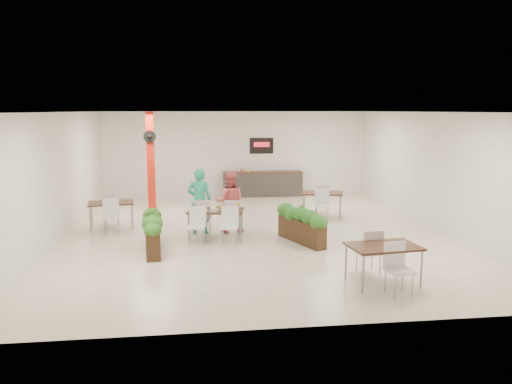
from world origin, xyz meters
TOP-DOWN VIEW (x-y plane):
  - ground at (0.00, 0.00)m, footprint 12.00×12.00m
  - room_shell at (0.00, 0.00)m, footprint 10.10×12.10m
  - red_column at (-3.00, 3.79)m, footprint 0.40×0.41m
  - service_counter at (1.00, 5.65)m, footprint 3.00×0.64m
  - main_table at (-1.08, -0.56)m, footprint 1.51×1.79m
  - diner_man at (-1.47, 0.09)m, footprint 0.70×0.51m
  - diner_woman at (-0.67, 0.09)m, footprint 0.90×0.75m
  - planter_left at (-2.58, -1.47)m, footprint 0.54×1.96m
  - planter_right at (1.02, -1.19)m, footprint 0.93×1.71m
  - side_table_a at (-3.87, 0.89)m, footprint 1.31×1.66m
  - side_table_b at (2.31, 1.77)m, footprint 1.41×1.67m
  - side_table_c at (1.90, -4.30)m, footprint 1.38×1.66m

SIDE VIEW (x-z plane):
  - ground at x=0.00m, z-range 0.00..0.00m
  - planter_right at x=1.02m, z-range 0.02..0.96m
  - service_counter at x=1.00m, z-range -0.61..1.59m
  - planter_left at x=-2.58m, z-range 0.00..1.03m
  - side_table_a at x=-3.87m, z-range 0.17..1.09m
  - side_table_b at x=2.31m, z-range 0.17..1.10m
  - side_table_c at x=1.90m, z-range 0.17..1.10m
  - main_table at x=-1.08m, z-range 0.17..1.10m
  - diner_woman at x=-0.67m, z-range 0.00..1.66m
  - diner_man at x=-1.47m, z-range 0.00..1.75m
  - red_column at x=-3.00m, z-range 0.04..3.24m
  - room_shell at x=0.00m, z-range 0.40..3.62m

